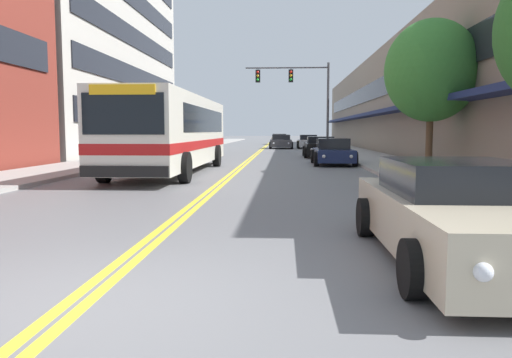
{
  "coord_description": "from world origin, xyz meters",
  "views": [
    {
      "loc": [
        2.0,
        -4.7,
        1.67
      ],
      "look_at": [
        0.25,
        25.99,
        -1.32
      ],
      "focal_mm": 35.0,
      "sensor_mm": 36.0,
      "label": 1
    }
  ],
  "objects": [
    {
      "name": "sidewalk_left",
      "position": [
        -7.17,
        37.0,
        0.07
      ],
      "size": [
        3.34,
        106.0,
        0.13
      ],
      "color": "#9E9B96",
      "rests_on": "ground_plane"
    },
    {
      "name": "traffic_signal_mast",
      "position": [
        3.12,
        32.73,
        4.74
      ],
      "size": [
        6.2,
        0.38,
        6.64
      ],
      "color": "#47474C",
      "rests_on": "ground_plane"
    },
    {
      "name": "street_tree_right_mid",
      "position": [
        7.79,
        15.66,
        4.02
      ],
      "size": [
        3.66,
        3.66,
        5.91
      ],
      "color": "brown",
      "rests_on": "sidewalk_right"
    },
    {
      "name": "car_beige_moving_second",
      "position": [
        1.39,
        56.27,
        0.6
      ],
      "size": [
        2.16,
        4.51,
        1.28
      ],
      "color": "#BCAD89",
      "rests_on": "ground_plane"
    },
    {
      "name": "car_champagne_parked_right_foreground",
      "position": [
        4.25,
        1.73,
        0.6
      ],
      "size": [
        2.13,
        4.93,
        1.28
      ],
      "color": "beige",
      "rests_on": "ground_plane"
    },
    {
      "name": "storefront_row_right",
      "position": [
        13.07,
        37.0,
        3.92
      ],
      "size": [
        9.1,
        68.0,
        7.84
      ],
      "color": "gray",
      "rests_on": "ground_plane"
    },
    {
      "name": "city_bus",
      "position": [
        -2.46,
        15.17,
        1.69
      ],
      "size": [
        2.93,
        12.3,
        2.98
      ],
      "color": "silver",
      "rests_on": "ground_plane"
    },
    {
      "name": "car_silver_parked_right_mid",
      "position": [
        4.26,
        43.12,
        0.61
      ],
      "size": [
        2.1,
        4.72,
        1.28
      ],
      "color": "#B7B7BC",
      "rests_on": "ground_plane"
    },
    {
      "name": "car_navy_parked_right_end",
      "position": [
        4.4,
        20.02,
        0.6
      ],
      "size": [
        2.01,
        4.29,
        1.29
      ],
      "color": "#19234C",
      "rests_on": "ground_plane"
    },
    {
      "name": "centre_line",
      "position": [
        0.0,
        37.0,
        0.0
      ],
      "size": [
        0.34,
        106.0,
        0.01
      ],
      "color": "yellow",
      "rests_on": "ground_plane"
    },
    {
      "name": "car_charcoal_parked_left_near",
      "position": [
        -4.25,
        33.03,
        0.6
      ],
      "size": [
        1.98,
        4.68,
        1.29
      ],
      "color": "#232328",
      "rests_on": "ground_plane"
    },
    {
      "name": "car_dark_grey_moving_lead",
      "position": [
        1.7,
        42.49,
        0.6
      ],
      "size": [
        2.19,
        4.4,
        1.29
      ],
      "color": "#38383D",
      "rests_on": "ground_plane"
    },
    {
      "name": "sidewalk_right",
      "position": [
        7.17,
        37.0,
        0.07
      ],
      "size": [
        3.34,
        106.0,
        0.13
      ],
      "color": "#9E9B96",
      "rests_on": "ground_plane"
    },
    {
      "name": "ground_plane",
      "position": [
        0.0,
        37.0,
        0.0
      ],
      "size": [
        240.0,
        240.0,
        0.0
      ],
      "primitive_type": "plane",
      "color": "slate"
    },
    {
      "name": "car_red_parked_left_far",
      "position": [
        -4.42,
        26.04,
        0.66
      ],
      "size": [
        2.19,
        4.15,
        1.4
      ],
      "color": "maroon",
      "rests_on": "ground_plane"
    },
    {
      "name": "car_black_parked_right_far",
      "position": [
        4.26,
        26.98,
        0.62
      ],
      "size": [
        2.12,
        4.26,
        1.3
      ],
      "color": "black",
      "rests_on": "ground_plane"
    }
  ]
}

